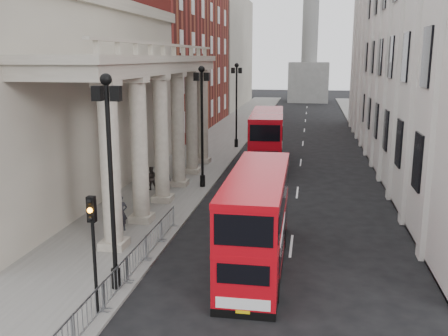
# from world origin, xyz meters

# --- Properties ---
(sidewalk_west) EXTENTS (6.00, 140.00, 0.12)m
(sidewalk_west) POSITION_xyz_m (-3.00, 30.00, 0.06)
(sidewalk_west) COLOR slate
(sidewalk_west) RESTS_ON ground
(sidewalk_east) EXTENTS (3.00, 140.00, 0.12)m
(sidewalk_east) POSITION_xyz_m (13.50, 30.00, 0.06)
(sidewalk_east) COLOR slate
(sidewalk_east) RESTS_ON ground
(kerb) EXTENTS (0.20, 140.00, 0.14)m
(kerb) POSITION_xyz_m (-0.05, 30.00, 0.07)
(kerb) COLOR slate
(kerb) RESTS_ON ground
(portico_building) EXTENTS (9.00, 28.00, 12.00)m
(portico_building) POSITION_xyz_m (-10.50, 18.00, 6.00)
(portico_building) COLOR gray
(portico_building) RESTS_ON ground
(brick_building) EXTENTS (9.00, 32.00, 22.00)m
(brick_building) POSITION_xyz_m (-10.50, 48.00, 11.00)
(brick_building) COLOR maroon
(brick_building) RESTS_ON ground
(west_building_far) EXTENTS (9.00, 30.00, 20.00)m
(west_building_far) POSITION_xyz_m (-10.50, 80.00, 10.00)
(west_building_far) COLOR gray
(west_building_far) RESTS_ON ground
(east_building) EXTENTS (8.00, 55.00, 25.00)m
(east_building) POSITION_xyz_m (16.00, 32.00, 12.50)
(east_building) COLOR beige
(east_building) RESTS_ON ground
(monument_column) EXTENTS (8.00, 8.00, 54.20)m
(monument_column) POSITION_xyz_m (6.00, 92.00, 15.98)
(monument_column) COLOR #60605E
(monument_column) RESTS_ON ground
(lamp_post_south) EXTENTS (1.05, 0.44, 8.32)m
(lamp_post_south) POSITION_xyz_m (-0.60, 4.00, 4.91)
(lamp_post_south) COLOR black
(lamp_post_south) RESTS_ON sidewalk_west
(lamp_post_mid) EXTENTS (1.05, 0.44, 8.32)m
(lamp_post_mid) POSITION_xyz_m (-0.60, 20.00, 4.91)
(lamp_post_mid) COLOR black
(lamp_post_mid) RESTS_ON sidewalk_west
(lamp_post_north) EXTENTS (1.05, 0.44, 8.32)m
(lamp_post_north) POSITION_xyz_m (-0.60, 36.00, 4.91)
(lamp_post_north) COLOR black
(lamp_post_north) RESTS_ON sidewalk_west
(traffic_light) EXTENTS (0.28, 0.33, 4.30)m
(traffic_light) POSITION_xyz_m (-0.50, 1.98, 3.11)
(traffic_light) COLOR black
(traffic_light) RESTS_ON sidewalk_west
(crowd_barriers) EXTENTS (0.50, 18.75, 1.10)m
(crowd_barriers) POSITION_xyz_m (-0.35, 2.23, 0.67)
(crowd_barriers) COLOR gray
(crowd_barriers) RESTS_ON sidewalk_west
(bus_near) EXTENTS (2.44, 9.71, 4.18)m
(bus_near) POSITION_xyz_m (4.57, 7.45, 2.19)
(bus_near) COLOR red
(bus_near) RESTS_ON ground
(bus_far) EXTENTS (3.16, 10.72, 4.57)m
(bus_far) POSITION_xyz_m (3.16, 28.07, 2.39)
(bus_far) COLOR #9E070F
(bus_far) RESTS_ON ground
(pedestrian_a) EXTENTS (0.81, 0.69, 1.88)m
(pedestrian_a) POSITION_xyz_m (-2.87, 10.40, 1.06)
(pedestrian_a) COLOR black
(pedestrian_a) RESTS_ON sidewalk_west
(pedestrian_b) EXTENTS (0.97, 0.90, 1.61)m
(pedestrian_b) POSITION_xyz_m (-3.90, 18.57, 0.92)
(pedestrian_b) COLOR #292321
(pedestrian_b) RESTS_ON sidewalk_west
(pedestrian_c) EXTENTS (0.82, 0.58, 1.57)m
(pedestrian_c) POSITION_xyz_m (-3.06, 19.18, 0.90)
(pedestrian_c) COLOR black
(pedestrian_c) RESTS_ON sidewalk_west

